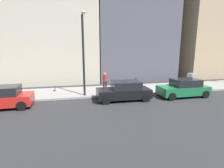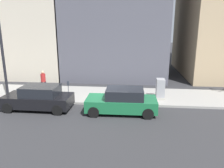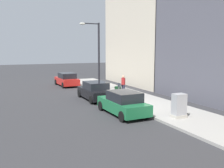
# 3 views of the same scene
# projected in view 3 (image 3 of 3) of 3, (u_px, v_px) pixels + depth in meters

# --- Properties ---
(ground_plane) EXTENTS (120.00, 120.00, 0.00)m
(ground_plane) POSITION_uv_depth(u_px,v_px,m) (131.00, 109.00, 17.47)
(ground_plane) COLOR #2B2B2D
(sidewalk) EXTENTS (4.00, 36.00, 0.15)m
(sidewalk) POSITION_uv_depth(u_px,v_px,m) (155.00, 106.00, 18.30)
(sidewalk) COLOR gray
(sidewalk) RESTS_ON ground
(parked_car_green) EXTENTS (1.97, 4.23, 1.52)m
(parked_car_green) POSITION_uv_depth(u_px,v_px,m) (123.00, 103.00, 16.03)
(parked_car_green) COLOR #196038
(parked_car_green) RESTS_ON ground
(parked_car_black) EXTENTS (1.96, 4.22, 1.52)m
(parked_car_black) POSITION_uv_depth(u_px,v_px,m) (95.00, 91.00, 20.78)
(parked_car_black) COLOR black
(parked_car_black) RESTS_ON ground
(parked_car_red) EXTENTS (2.04, 4.26, 1.52)m
(parked_car_red) POSITION_uv_depth(u_px,v_px,m) (67.00, 80.00, 28.71)
(parked_car_red) COLOR red
(parked_car_red) RESTS_ON ground
(parking_meter) EXTENTS (0.14, 0.10, 1.35)m
(parking_meter) POSITION_uv_depth(u_px,v_px,m) (119.00, 89.00, 20.04)
(parking_meter) COLOR slate
(parking_meter) RESTS_ON sidewalk
(utility_box) EXTENTS (0.83, 0.61, 1.43)m
(utility_box) POSITION_uv_depth(u_px,v_px,m) (179.00, 106.00, 14.76)
(utility_box) COLOR #A8A399
(utility_box) RESTS_ON sidewalk
(streetlamp) EXTENTS (1.97, 0.32, 6.50)m
(streetlamp) POSITION_uv_depth(u_px,v_px,m) (96.00, 51.00, 23.60)
(streetlamp) COLOR black
(streetlamp) RESTS_ON sidewalk
(trash_bin) EXTENTS (0.56, 0.56, 0.90)m
(trash_bin) POSITION_uv_depth(u_px,v_px,m) (118.00, 92.00, 21.27)
(trash_bin) COLOR #14381E
(trash_bin) RESTS_ON sidewalk
(pedestrian_near_meter) EXTENTS (0.36, 0.39, 1.66)m
(pedestrian_near_meter) POSITION_uv_depth(u_px,v_px,m) (123.00, 83.00, 22.95)
(pedestrian_near_meter) COLOR #1E1E2D
(pedestrian_near_meter) RESTS_ON sidewalk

